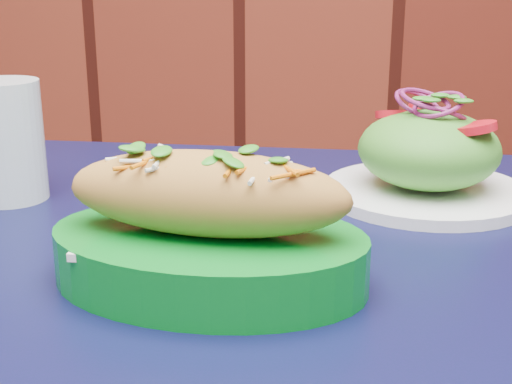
# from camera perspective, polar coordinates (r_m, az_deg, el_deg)

# --- Properties ---
(cafe_table) EXTENTS (0.80, 0.80, 0.75)m
(cafe_table) POSITION_cam_1_polar(r_m,az_deg,el_deg) (0.63, 1.68, -13.21)
(cafe_table) COLOR black
(cafe_table) RESTS_ON ground
(banh_mi_basket) EXTENTS (0.26, 0.18, 0.11)m
(banh_mi_basket) POSITION_cam_1_polar(r_m,az_deg,el_deg) (0.54, -3.85, -3.03)
(banh_mi_basket) COLOR #05731C
(banh_mi_basket) RESTS_ON cafe_table
(salad_plate) EXTENTS (0.22, 0.22, 0.11)m
(salad_plate) POSITION_cam_1_polar(r_m,az_deg,el_deg) (0.77, 13.60, 2.68)
(salad_plate) COLOR white
(salad_plate) RESTS_ON cafe_table
(water_glass) EXTENTS (0.08, 0.08, 0.13)m
(water_glass) POSITION_cam_1_polar(r_m,az_deg,el_deg) (0.78, -19.37, 3.87)
(water_glass) COLOR silver
(water_glass) RESTS_ON cafe_table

